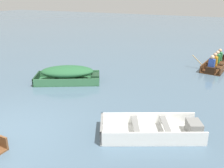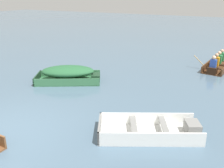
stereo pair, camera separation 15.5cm
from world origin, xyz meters
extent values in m
plane|color=slate|center=(0.00, 0.00, 0.00)|extent=(80.00, 80.00, 0.00)
cube|color=#387047|center=(-0.97, 4.29, 0.02)|extent=(3.00, 2.41, 0.04)
cube|color=#387047|center=(-1.25, 4.81, 0.17)|extent=(2.42, 1.37, 0.33)
cube|color=#387047|center=(-0.68, 3.77, 0.17)|extent=(2.42, 1.37, 0.33)
cube|color=#1E3D27|center=(-2.14, 3.64, 0.17)|extent=(0.65, 1.11, 0.33)
cube|color=#1E3D27|center=(0.07, 4.86, 0.18)|extent=(0.59, 0.66, 0.30)
cube|color=#1E3D27|center=(-0.61, 4.49, 0.25)|extent=(0.69, 1.08, 0.04)
cube|color=#1E3D27|center=(-1.32, 4.09, 0.25)|extent=(0.69, 1.08, 0.04)
ellipsoid|color=#286038|center=(-0.97, 4.29, 0.47)|extent=(2.54, 2.12, 0.46)
cube|color=white|center=(3.60, 1.76, 0.02)|extent=(2.93, 2.22, 0.04)
cube|color=white|center=(3.36, 2.24, 0.19)|extent=(2.44, 1.26, 0.39)
cube|color=white|center=(3.85, 1.28, 0.19)|extent=(2.44, 1.26, 0.39)
cube|color=gray|center=(2.42, 1.16, 0.19)|extent=(0.55, 1.03, 0.39)
cube|color=gray|center=(4.65, 2.29, 0.21)|extent=(0.55, 0.61, 0.35)
cube|color=gray|center=(3.97, 1.94, 0.29)|extent=(0.60, 0.99, 0.04)
cube|color=gray|center=(3.24, 1.58, 0.29)|extent=(0.60, 0.99, 0.04)
cube|color=#4C2D19|center=(4.63, 9.68, 0.02)|extent=(1.33, 3.31, 0.04)
cube|color=#4C2D19|center=(4.19, 9.73, 0.17)|extent=(0.44, 3.20, 0.35)
cube|color=black|center=(4.46, 8.26, 0.19)|extent=(0.47, 0.41, 0.31)
cube|color=black|center=(4.57, 9.20, 0.26)|extent=(0.86, 0.26, 0.04)
cube|color=black|center=(4.69, 10.15, 0.26)|extent=(0.86, 0.26, 0.04)
cube|color=#338C4C|center=(4.67, 9.95, 0.50)|extent=(0.30, 0.21, 0.44)
sphere|color=tan|center=(4.67, 9.95, 0.82)|extent=(0.18, 0.18, 0.18)
cube|color=#338C4C|center=(4.60, 9.40, 0.50)|extent=(0.30, 0.21, 0.44)
sphere|color=beige|center=(4.60, 9.40, 0.82)|extent=(0.18, 0.18, 0.18)
cube|color=orange|center=(4.53, 8.84, 0.50)|extent=(0.30, 0.21, 0.44)
sphere|color=tan|center=(4.53, 8.84, 0.82)|extent=(0.18, 0.18, 0.18)
cube|color=#2D4CA5|center=(4.46, 8.28, 0.50)|extent=(0.30, 0.21, 0.44)
sphere|color=beige|center=(4.46, 8.28, 0.82)|extent=(0.18, 0.18, 0.18)
cylinder|color=tan|center=(3.76, 8.93, 0.40)|extent=(0.64, 0.12, 0.55)
camera|label=1|loc=(5.30, -4.02, 3.65)|focal=40.00mm
camera|label=2|loc=(5.44, -3.95, 3.65)|focal=40.00mm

